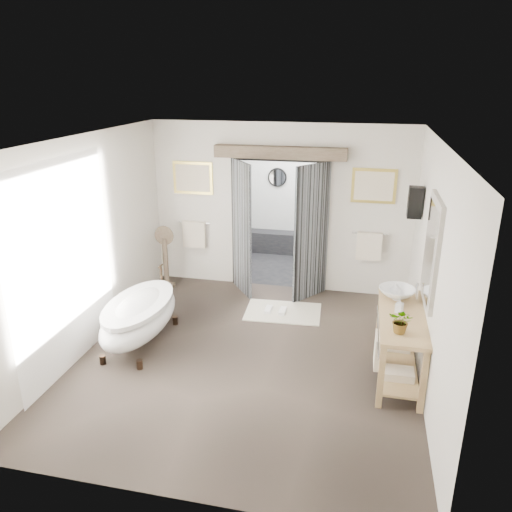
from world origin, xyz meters
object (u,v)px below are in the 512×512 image
clawfoot_tub (140,316)px  basin (397,294)px  vanity (398,339)px  rug (283,312)px

clawfoot_tub → basin: basin is taller
vanity → clawfoot_tub: bearing=179.3°
rug → basin: basin is taller
clawfoot_tub → basin: bearing=6.5°
vanity → rug: bearing=139.4°
clawfoot_tub → rug: clawfoot_tub is taller
vanity → basin: bearing=94.2°
clawfoot_tub → vanity: clawfoot_tub is taller
basin → rug: bearing=160.0°
clawfoot_tub → rug: bearing=37.6°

